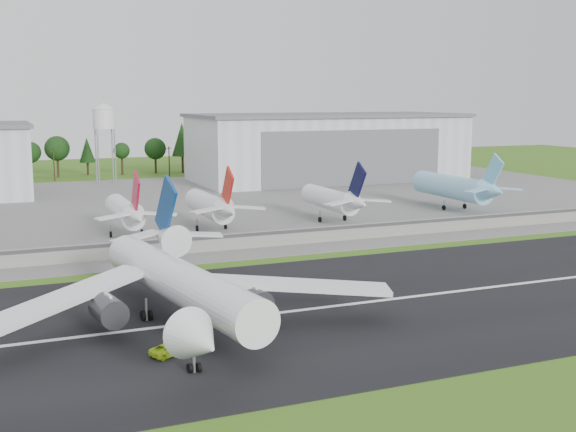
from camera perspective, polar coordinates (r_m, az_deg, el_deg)
name	(u,v)px	position (r m, az deg, el deg)	size (l,w,h in m)	color
ground	(349,328)	(99.81, 4.84, -8.83)	(600.00, 600.00, 0.00)	#376919
runway	(318,308)	(108.36, 2.41, -7.31)	(320.00, 60.00, 0.10)	black
runway_centerline	(318,308)	(108.34, 2.41, -7.28)	(220.00, 1.00, 0.02)	white
apron	(158,207)	(211.10, -10.20, 0.72)	(320.00, 150.00, 0.10)	slate
blast_fence	(227,242)	(148.78, -4.87, -2.05)	(240.00, 0.61, 3.50)	gray
hangar_east	(327,147)	(276.56, 3.09, 5.48)	(102.00, 47.00, 25.20)	silver
water_tower	(104,116)	(272.04, -14.34, 7.66)	(8.40, 8.40, 29.40)	#99999E
utility_poles	(114,179)	(289.20, -13.59, 2.89)	(230.00, 3.00, 12.00)	black
treeline	(108,175)	(303.96, -14.03, 3.17)	(320.00, 16.00, 22.00)	black
main_airliner	(180,292)	(99.95, -8.52, -5.95)	(56.56, 59.15, 18.17)	white
ground_vehicle	(170,349)	(90.37, -9.29, -10.33)	(2.42, 5.26, 1.46)	#B7DD1A
parked_jet_red_a	(127,212)	(164.92, -12.62, 0.31)	(7.36, 31.29, 16.36)	white
parked_jet_red_b	(213,206)	(169.38, -5.96, 0.78)	(7.36, 31.29, 16.53)	white
parked_jet_navy	(335,199)	(180.84, 3.75, 1.31)	(7.36, 31.29, 16.42)	white
parked_jet_skyblue	(458,187)	(205.83, 13.29, 2.22)	(7.36, 37.29, 17.07)	#87C8E9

